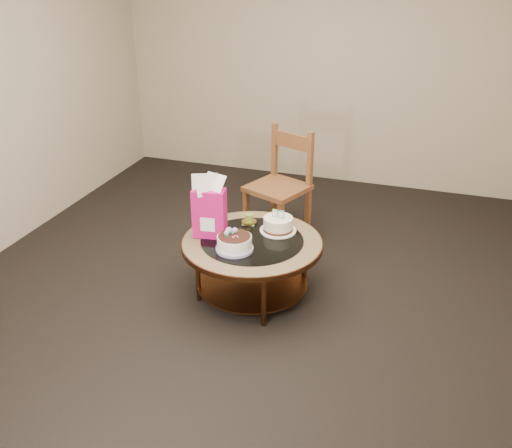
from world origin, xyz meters
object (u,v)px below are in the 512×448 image
(coffee_table, at_px, (252,250))
(dining_chair, at_px, (281,185))
(decorated_cake, at_px, (234,243))
(cream_cake, at_px, (278,225))
(gift_bag, at_px, (209,207))

(coffee_table, height_order, dining_chair, dining_chair)
(decorated_cake, bearing_deg, cream_cake, 60.96)
(cream_cake, xyz_separation_m, dining_chair, (-0.20, 0.78, -0.02))
(coffee_table, xyz_separation_m, decorated_cake, (-0.07, -0.18, 0.13))
(coffee_table, height_order, gift_bag, gift_bag)
(dining_chair, bearing_deg, decorated_cake, -67.82)
(decorated_cake, distance_m, dining_chair, 1.15)
(decorated_cake, bearing_deg, coffee_table, 68.96)
(decorated_cake, distance_m, gift_bag, 0.34)
(decorated_cake, distance_m, cream_cake, 0.42)
(coffee_table, xyz_separation_m, gift_bag, (-0.31, -0.03, 0.31))
(decorated_cake, bearing_deg, gift_bag, 148.19)
(gift_bag, bearing_deg, decorated_cake, -39.73)
(cream_cake, relative_size, dining_chair, 0.28)
(decorated_cake, height_order, cream_cake, cream_cake)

